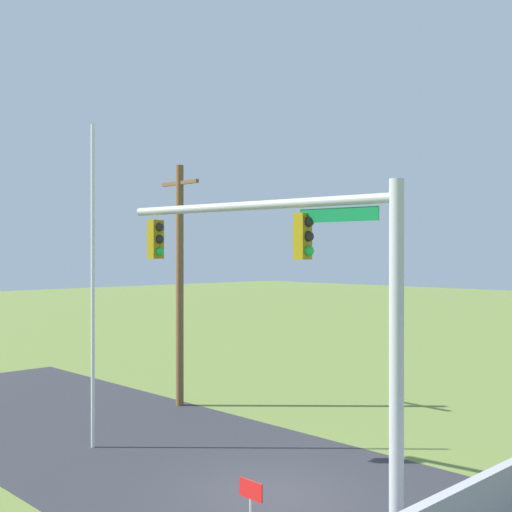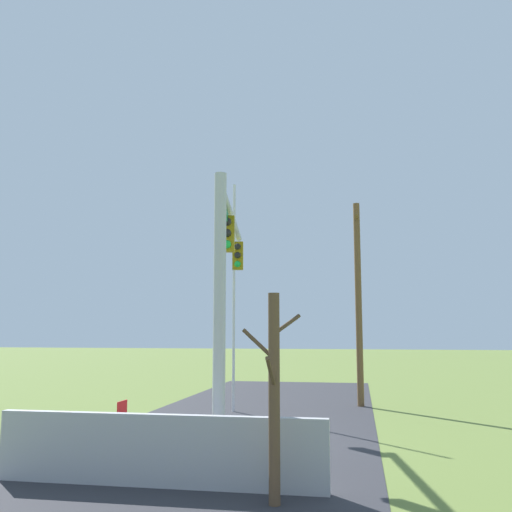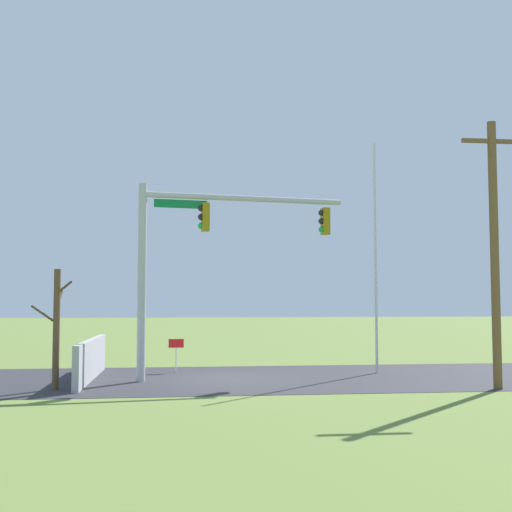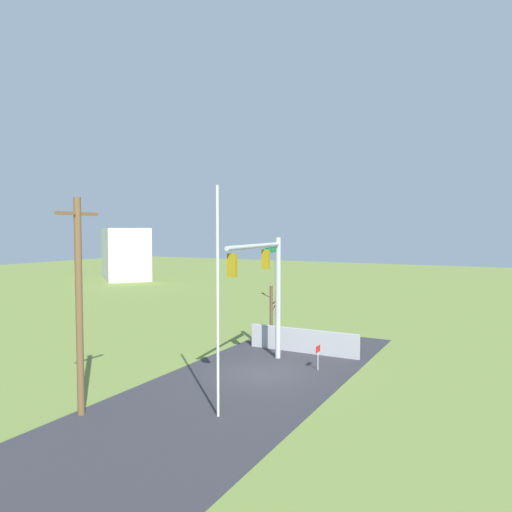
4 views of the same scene
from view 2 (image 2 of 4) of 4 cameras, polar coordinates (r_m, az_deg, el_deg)
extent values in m
plane|color=olive|center=(15.82, -3.07, -18.23)|extent=(160.00, 160.00, 0.00)
cube|color=#2D2D33|center=(19.68, -0.28, -16.12)|extent=(28.00, 8.00, 0.01)
cube|color=#B7B5AD|center=(12.03, -5.10, -21.59)|extent=(6.00, 6.00, 0.01)
cube|color=#A8A8AD|center=(11.46, -9.91, -18.80)|extent=(0.20, 6.49, 1.34)
cylinder|color=#B2B5BA|center=(12.65, -3.72, -6.03)|extent=(0.28, 0.28, 6.52)
cylinder|color=#B2B5BA|center=(16.48, -2.48, 3.80)|extent=(6.99, 1.24, 0.20)
cube|color=#0F7238|center=(14.22, -3.15, 4.48)|extent=(1.78, 0.30, 0.28)
cube|color=#937A0F|center=(14.97, -2.89, 2.23)|extent=(0.29, 0.39, 0.96)
sphere|color=black|center=(14.88, -2.92, 3.47)|extent=(0.22, 0.22, 0.22)
sphere|color=black|center=(14.82, -2.93, 2.33)|extent=(0.22, 0.22, 0.22)
sphere|color=green|center=(14.77, -2.94, 1.19)|extent=(0.22, 0.22, 0.22)
cube|color=#937A0F|center=(19.27, -1.85, 0.01)|extent=(0.29, 0.39, 0.96)
sphere|color=black|center=(19.16, -1.87, 0.96)|extent=(0.22, 0.22, 0.22)
sphere|color=black|center=(19.12, -1.88, 0.07)|extent=(0.22, 0.22, 0.22)
sphere|color=green|center=(19.08, -1.88, -0.82)|extent=(0.22, 0.22, 0.22)
cylinder|color=silver|center=(21.23, -2.25, -3.97)|extent=(0.10, 0.10, 8.53)
cylinder|color=brown|center=(22.99, 10.32, -4.66)|extent=(0.26, 0.26, 8.11)
cube|color=brown|center=(23.42, 10.12, 3.81)|extent=(1.90, 0.12, 0.12)
cylinder|color=brown|center=(10.03, 1.85, -14.03)|extent=(0.20, 0.20, 3.59)
cylinder|color=brown|center=(9.63, 1.51, -11.69)|extent=(0.78, 0.07, 0.57)
cylinder|color=brown|center=(10.18, 3.13, -6.94)|extent=(0.54, 0.47, 0.39)
cylinder|color=brown|center=(10.04, 0.26, -8.90)|extent=(0.12, 0.61, 0.55)
cylinder|color=silver|center=(14.79, -13.45, -17.01)|extent=(0.04, 0.04, 0.90)
cube|color=red|center=(14.70, -13.38, -14.67)|extent=(0.56, 0.02, 0.32)
camera|label=1|loc=(14.67, -57.92, 4.58)|focal=46.22mm
camera|label=3|loc=(22.87, 64.29, -4.01)|focal=45.24mm
camera|label=4|loc=(38.27, -11.26, -1.52)|focal=33.61mm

